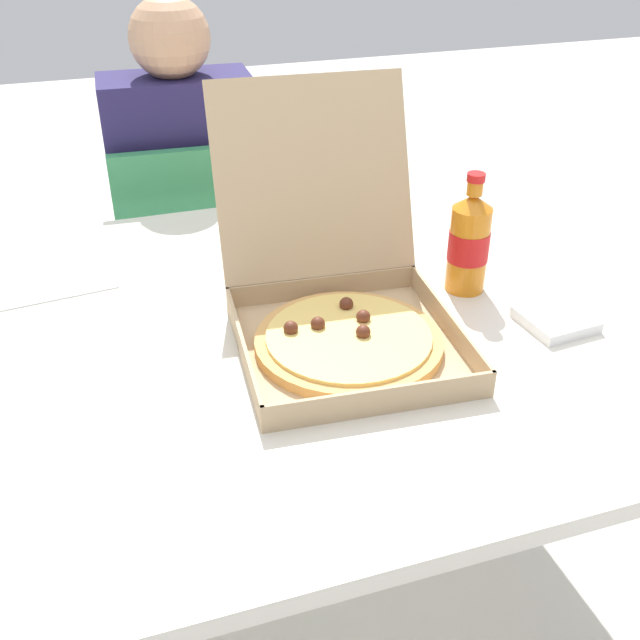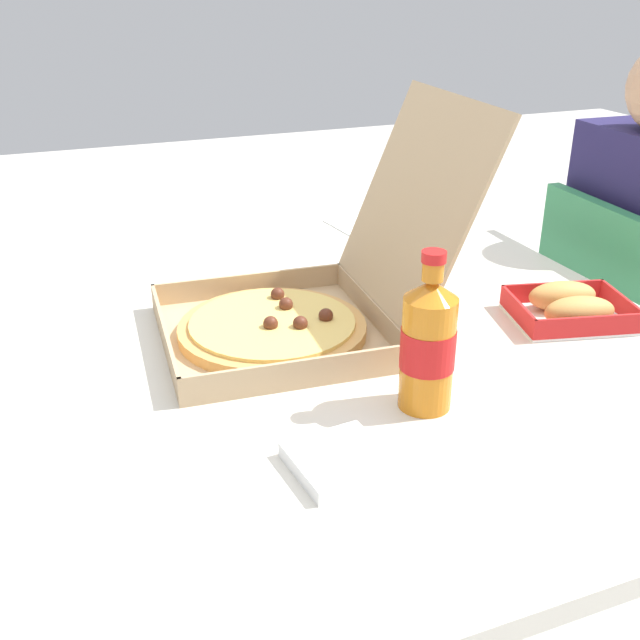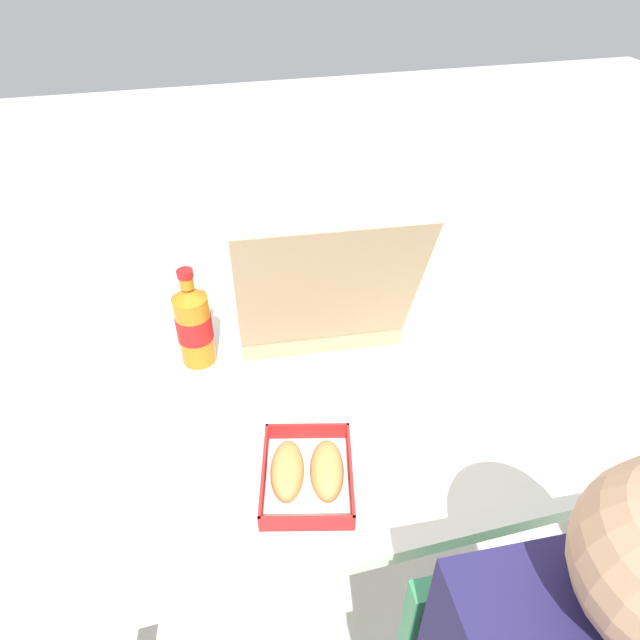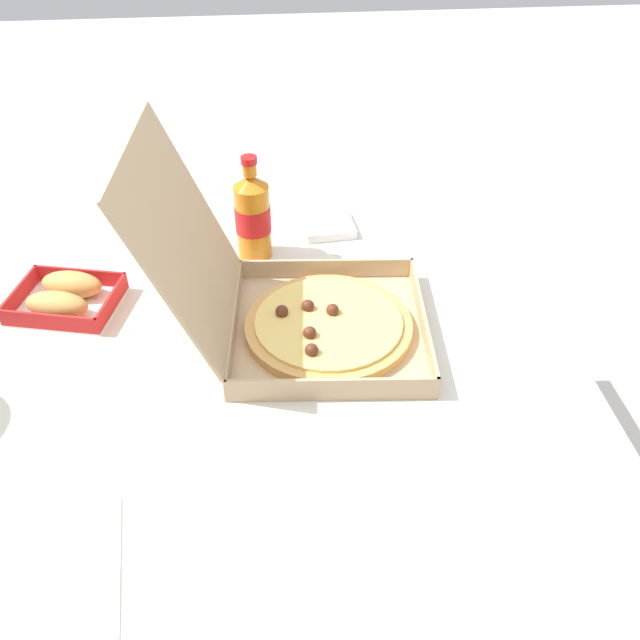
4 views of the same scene
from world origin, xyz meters
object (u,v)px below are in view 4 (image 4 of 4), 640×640
at_px(pizza_box_open, 303,311).
at_px(bread_side_box, 64,297).
at_px(paper_menu, 59,574).
at_px(napkin_pile, 327,225).
at_px(cola_bottle, 252,216).

xyz_separation_m(pizza_box_open, bread_side_box, (0.12, 0.45, -0.02)).
relative_size(pizza_box_open, bread_side_box, 2.31).
xyz_separation_m(paper_menu, napkin_pile, (0.81, -0.43, 0.01)).
bearing_deg(pizza_box_open, cola_bottle, 16.97).
bearing_deg(pizza_box_open, napkin_pile, -12.76).
distance_m(bread_side_box, paper_menu, 0.58).
bearing_deg(napkin_pile, cola_bottle, 118.27).
bearing_deg(bread_side_box, cola_bottle, -67.35).
relative_size(bread_side_box, paper_menu, 1.05).
bearing_deg(cola_bottle, pizza_box_open, -163.03).
distance_m(paper_menu, napkin_pile, 0.92).
distance_m(bread_side_box, napkin_pile, 0.58).
xyz_separation_m(cola_bottle, napkin_pile, (0.09, -0.16, -0.08)).
relative_size(paper_menu, napkin_pile, 1.91).
xyz_separation_m(pizza_box_open, cola_bottle, (0.27, 0.08, 0.04)).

